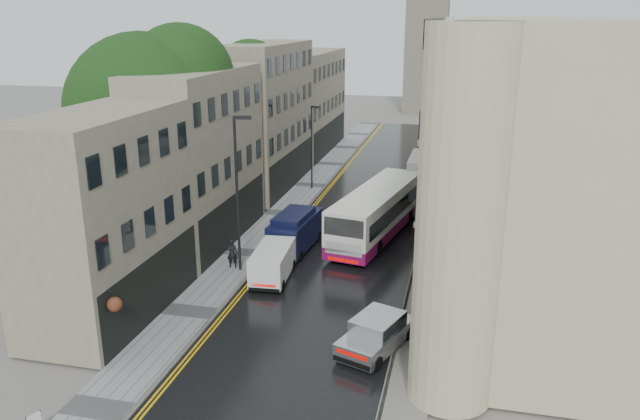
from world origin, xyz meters
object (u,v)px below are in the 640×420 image
at_px(tree_near, 147,137).
at_px(white_lorry, 409,183).
at_px(silver_hatchback, 342,341).
at_px(lamp_post_near, 237,196).
at_px(lamp_post_far, 312,148).
at_px(pedestrian, 232,253).
at_px(navy_van, 271,237).
at_px(cream_bus, 341,225).
at_px(white_van, 251,273).
at_px(tree_far, 227,117).

height_order(tree_near, white_lorry, tree_near).
relative_size(silver_hatchback, lamp_post_near, 0.48).
distance_m(tree_near, lamp_post_far, 16.56).
bearing_deg(pedestrian, white_lorry, -128.35).
relative_size(tree_near, navy_van, 2.72).
height_order(white_lorry, lamp_post_near, lamp_post_near).
height_order(cream_bus, white_lorry, white_lorry).
relative_size(white_lorry, navy_van, 1.45).
bearing_deg(cream_bus, navy_van, -139.56).
relative_size(tree_near, lamp_post_near, 1.55).
height_order(white_van, pedestrian, white_van).
distance_m(tree_far, white_lorry, 15.89).
bearing_deg(tree_near, pedestrian, -26.20).
relative_size(white_lorry, pedestrian, 4.23).
xyz_separation_m(tree_near, white_van, (8.70, -5.69, -5.97)).
relative_size(white_van, pedestrian, 2.41).
height_order(tree_far, silver_hatchback, tree_far).
distance_m(white_lorry, lamp_post_near, 17.38).
height_order(tree_near, lamp_post_near, tree_near).
height_order(silver_hatchback, lamp_post_far, lamp_post_far).
bearing_deg(pedestrian, cream_bus, -148.56).
distance_m(cream_bus, white_lorry, 10.86).
relative_size(cream_bus, white_van, 2.86).
bearing_deg(tree_near, tree_far, 88.68).
height_order(tree_near, white_van, tree_near).
bearing_deg(pedestrian, lamp_post_far, -98.69).
distance_m(cream_bus, lamp_post_far, 14.52).
bearing_deg(silver_hatchback, tree_near, 162.32).
xyz_separation_m(navy_van, lamp_post_far, (-1.29, 15.63, 2.30)).
bearing_deg(pedestrian, tree_far, -76.12).
height_order(cream_bus, silver_hatchback, cream_bus).
xyz_separation_m(white_van, pedestrian, (-2.02, 2.40, 0.02)).
relative_size(cream_bus, white_lorry, 1.63).
height_order(pedestrian, lamp_post_near, lamp_post_near).
height_order(tree_near, navy_van, tree_near).
distance_m(tree_near, cream_bus, 13.37).
relative_size(white_lorry, silver_hatchback, 1.72).
distance_m(silver_hatchback, lamp_post_far, 27.50).
bearing_deg(lamp_post_far, tree_far, -145.31).
height_order(white_lorry, pedestrian, white_lorry).
xyz_separation_m(cream_bus, lamp_post_near, (-5.00, -4.70, 2.93)).
xyz_separation_m(tree_far, pedestrian, (6.39, -16.29, -5.23)).
bearing_deg(white_lorry, pedestrian, -120.74).
bearing_deg(lamp_post_far, silver_hatchback, -52.14).
bearing_deg(lamp_post_near, lamp_post_far, 83.45).
relative_size(lamp_post_near, lamp_post_far, 1.28).
bearing_deg(navy_van, white_lorry, 64.69).
bearing_deg(cream_bus, silver_hatchback, -67.54).
distance_m(tree_far, white_van, 21.16).
relative_size(tree_far, pedestrian, 7.10).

